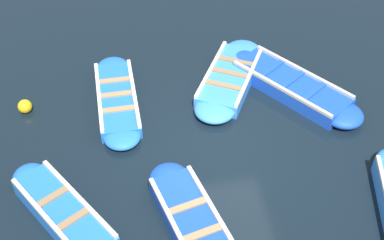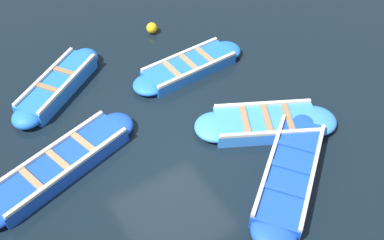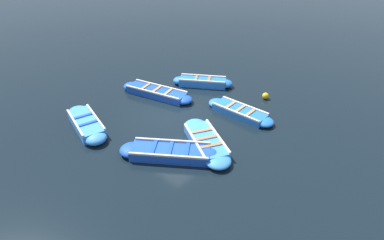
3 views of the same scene
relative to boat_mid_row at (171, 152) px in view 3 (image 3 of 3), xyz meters
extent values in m
plane|color=black|center=(1.99, 1.73, -0.17)|extent=(120.00, 120.00, 0.00)
cube|color=#1947B7|center=(0.00, 0.00, -0.01)|extent=(2.48, 2.85, 0.34)
ellipsoid|color=#1947B7|center=(-0.86, 1.14, -0.01)|extent=(1.26, 1.26, 0.34)
ellipsoid|color=#1947B7|center=(0.86, -1.14, -0.01)|extent=(1.26, 1.26, 0.34)
cube|color=#B2AD9E|center=(-0.35, -0.27, 0.20)|extent=(1.74, 2.27, 0.07)
cube|color=#B2AD9E|center=(0.35, 0.27, 0.20)|extent=(1.74, 2.27, 0.07)
cube|color=#1947B7|center=(-0.36, 0.48, 0.18)|extent=(0.76, 0.62, 0.04)
cube|color=#1947B7|center=(0.00, 0.00, 0.18)|extent=(0.76, 0.62, 0.04)
cube|color=#1947B7|center=(0.36, -0.48, 0.18)|extent=(0.76, 0.62, 0.04)
cube|color=blue|center=(5.17, 3.01, 0.01)|extent=(1.98, 2.43, 0.37)
ellipsoid|color=blue|center=(4.50, 4.01, 0.01)|extent=(0.99, 0.99, 0.37)
ellipsoid|color=blue|center=(5.85, 2.01, 0.01)|extent=(0.99, 0.99, 0.37)
cube|color=beige|center=(4.89, 2.82, 0.23)|extent=(1.39, 2.01, 0.07)
cube|color=beige|center=(5.45, 3.20, 0.23)|extent=(1.39, 2.01, 0.07)
cube|color=olive|center=(4.98, 3.29, 0.22)|extent=(0.63, 0.49, 0.04)
cube|color=olive|center=(5.36, 2.73, 0.22)|extent=(0.63, 0.49, 0.04)
cube|color=#3884E0|center=(1.37, -0.50, -0.02)|extent=(1.98, 2.52, 0.31)
ellipsoid|color=#3884E0|center=(1.91, 0.52, -0.02)|extent=(1.28, 1.29, 0.31)
ellipsoid|color=#3884E0|center=(0.83, -1.52, -0.02)|extent=(1.28, 1.29, 0.31)
cube|color=beige|center=(0.96, -0.28, 0.17)|extent=(1.13, 2.04, 0.07)
cube|color=beige|center=(1.78, -0.72, 0.17)|extent=(1.13, 2.04, 0.07)
cube|color=olive|center=(1.60, -0.07, 0.16)|extent=(0.86, 0.54, 0.04)
cube|color=olive|center=(1.37, -0.50, 0.16)|extent=(0.86, 0.54, 0.04)
cube|color=olive|center=(1.14, -0.93, 0.16)|extent=(0.86, 0.54, 0.04)
cube|color=#1947B7|center=(2.75, 3.90, -0.01)|extent=(1.64, 3.18, 0.34)
ellipsoid|color=#1947B7|center=(2.35, 5.37, -0.01)|extent=(0.98, 1.00, 0.34)
ellipsoid|color=#1947B7|center=(3.16, 2.42, -0.01)|extent=(0.98, 1.00, 0.34)
cube|color=beige|center=(2.38, 3.79, 0.20)|extent=(0.87, 2.92, 0.07)
cube|color=beige|center=(3.13, 4.00, 0.20)|extent=(0.87, 2.92, 0.07)
cube|color=#9E7A51|center=(2.58, 4.52, 0.18)|extent=(0.77, 0.34, 0.04)
cube|color=#9E7A51|center=(2.75, 3.90, 0.18)|extent=(0.77, 0.34, 0.04)
cube|color=#9E7A51|center=(2.93, 3.27, 0.18)|extent=(0.77, 0.34, 0.04)
cube|color=#3884E0|center=(-1.10, 3.88, 0.02)|extent=(1.45, 2.50, 0.38)
ellipsoid|color=#3884E0|center=(-0.83, 5.02, 0.02)|extent=(1.03, 1.05, 0.38)
ellipsoid|color=#3884E0|center=(-1.38, 2.74, 0.02)|extent=(1.03, 1.05, 0.38)
cube|color=#B2AD9E|center=(-1.51, 3.97, 0.24)|extent=(0.62, 2.25, 0.07)
cube|color=#B2AD9E|center=(-0.69, 3.78, 0.24)|extent=(0.62, 2.25, 0.07)
cube|color=#1947B7|center=(-1.02, 4.20, 0.23)|extent=(0.82, 0.33, 0.04)
cube|color=#1947B7|center=(-1.18, 3.55, 0.23)|extent=(0.82, 0.33, 0.04)
cube|color=blue|center=(4.07, -0.14, -0.03)|extent=(0.97, 2.46, 0.28)
ellipsoid|color=blue|center=(4.02, 1.07, -0.03)|extent=(0.83, 0.86, 0.28)
ellipsoid|color=blue|center=(4.12, -1.36, -0.03)|extent=(0.83, 0.86, 0.28)
cube|color=silver|center=(3.67, -0.16, 0.15)|extent=(0.18, 2.38, 0.07)
cube|color=silver|center=(4.46, -0.13, 0.15)|extent=(0.18, 2.38, 0.07)
cube|color=#9E7A51|center=(4.05, 0.37, 0.13)|extent=(0.77, 0.17, 0.04)
cube|color=#9E7A51|center=(4.07, -0.14, 0.13)|extent=(0.77, 0.17, 0.04)
cube|color=#9E7A51|center=(4.09, -0.66, 0.13)|extent=(0.77, 0.17, 0.04)
sphere|color=#EAB214|center=(6.14, -0.19, -0.01)|extent=(0.32, 0.32, 0.32)
camera|label=1|loc=(3.73, 9.26, 7.97)|focal=50.00mm
camera|label=2|loc=(-3.68, 4.77, 7.35)|focal=42.00mm
camera|label=3|loc=(-5.64, -6.33, 6.80)|focal=28.00mm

